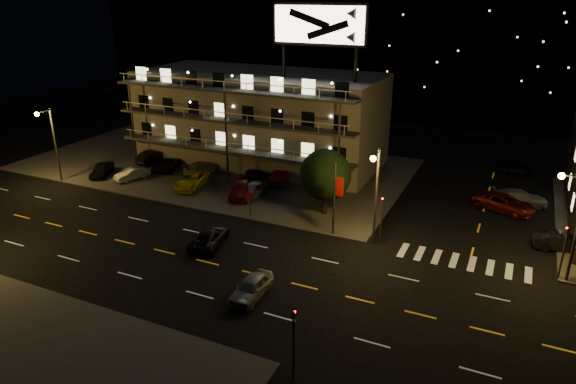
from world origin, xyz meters
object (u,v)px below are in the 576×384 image
at_px(road_car_west, 209,237).
at_px(road_car_east, 251,287).
at_px(side_car_0, 563,242).
at_px(lot_car_4, 253,189).
at_px(lot_car_2, 192,180).
at_px(tree, 325,176).
at_px(lot_car_7, 203,167).

bearing_deg(road_car_west, road_car_east, 129.62).
bearing_deg(side_car_0, lot_car_4, 83.91).
relative_size(lot_car_2, lot_car_4, 1.20).
distance_m(lot_car_4, road_car_west, 10.49).
xyz_separation_m(lot_car_2, road_car_east, (15.32, -15.27, -0.16)).
relative_size(lot_car_4, road_car_east, 1.03).
bearing_deg(lot_car_4, road_car_east, -59.03).
distance_m(tree, road_car_west, 11.72).
relative_size(tree, side_car_0, 1.39).
xyz_separation_m(lot_car_2, lot_car_4, (6.94, 0.31, 0.02)).
distance_m(lot_car_7, road_car_east, 25.66).
height_order(lot_car_7, side_car_0, lot_car_7).
relative_size(side_car_0, road_car_east, 1.04).
bearing_deg(tree, lot_car_2, 177.76).
bearing_deg(lot_car_7, road_car_east, 149.04).
bearing_deg(lot_car_7, side_car_0, -167.07).
height_order(lot_car_4, road_car_west, lot_car_4).
height_order(lot_car_2, lot_car_4, lot_car_4).
distance_m(lot_car_2, road_car_east, 21.64).
height_order(road_car_east, road_car_west, road_car_east).
bearing_deg(lot_car_4, tree, -3.77).
xyz_separation_m(lot_car_7, road_car_west, (10.09, -14.18, -0.15)).
bearing_deg(lot_car_7, lot_car_2, 127.66).
xyz_separation_m(lot_car_4, side_car_0, (27.44, 0.53, -0.17)).
height_order(lot_car_7, road_car_west, lot_car_7).
xyz_separation_m(lot_car_2, lot_car_7, (-1.46, 4.14, -0.05)).
relative_size(lot_car_7, road_car_west, 0.96).
height_order(tree, lot_car_4, tree).
bearing_deg(tree, lot_car_7, 163.84).
bearing_deg(road_car_east, lot_car_4, 117.94).
bearing_deg(road_car_east, side_car_0, 39.89).
xyz_separation_m(lot_car_2, side_car_0, (34.38, 0.84, -0.15)).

